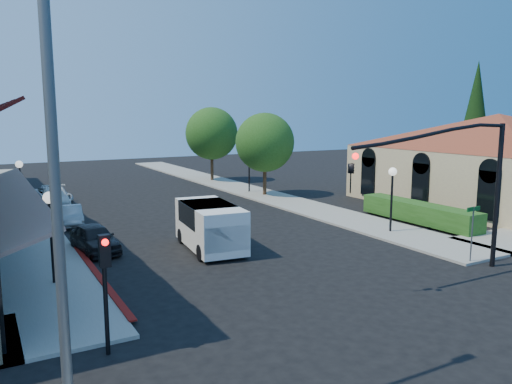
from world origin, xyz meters
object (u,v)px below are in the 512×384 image
cobra_streetlight (75,176)px  lamppost_right_near (392,183)px  secondary_signal (105,272)px  lamppost_left_near (50,214)px  white_van (210,224)px  street_tree_a (265,142)px  street_tree_b (212,134)px  lamppost_right_far (249,159)px  parked_car_c (55,198)px  street_name_sign (473,225)px  parked_car_a (95,238)px  lamppost_left_far (20,174)px  conifer_far (475,114)px  parked_car_b (71,216)px  signal_mast_arm (464,173)px  parked_car_d (52,195)px

cobra_streetlight → lamppost_right_near: size_ratio=2.61×
secondary_signal → lamppost_left_near: (-0.50, 6.59, 0.42)m
white_van → street_tree_a: bearing=50.5°
street_tree_b → secondary_signal: street_tree_b is taller
lamppost_right_far → parked_car_c: bearing=176.1°
street_name_sign → parked_car_a: street_name_sign is taller
lamppost_left_far → lamppost_right_near: 22.02m
conifer_far → street_name_sign: size_ratio=4.40×
lamppost_right_near → secondary_signal: bearing=-158.2°
parked_car_a → parked_car_b: size_ratio=1.12×
parked_car_c → lamppost_right_far: bearing=1.3°
signal_mast_arm → lamppost_left_near: 15.82m
signal_mast_arm → lamppost_left_far: size_ratio=2.24×
secondary_signal → lamppost_left_far: (-0.50, 20.59, 0.42)m
street_tree_a → signal_mast_arm: size_ratio=0.81×
street_name_sign → lamppost_right_near: (1.00, 5.80, 1.04)m
parked_car_a → parked_car_b: bearing=83.7°
secondary_signal → lamppost_right_far: size_ratio=0.93×
parked_car_d → conifer_far: bearing=-20.6°
street_name_sign → white_van: bearing=139.4°
parked_car_d → cobra_streetlight: bearing=-102.6°
street_name_sign → lamppost_left_near: bearing=160.1°
lamppost_left_near → secondary_signal: bearing=-85.7°
conifer_far → white_van: 30.88m
signal_mast_arm → lamppost_left_near: signal_mast_arm is taller
lamppost_right_near → white_van: lamppost_right_near is taller
parked_car_a → signal_mast_arm: bearing=-47.3°
white_van → parked_car_b: white_van is taller
conifer_far → parked_car_d: 35.70m
signal_mast_arm → cobra_streetlight: 15.45m
secondary_signal → lamppost_left_far: 20.60m
street_tree_a → parked_car_a: size_ratio=1.69×
lamppost_left_near → lamppost_right_near: 17.00m
lamppost_left_far → parked_car_b: size_ratio=1.05×
signal_mast_arm → parked_car_c: (-12.06, 23.50, -3.42)m
signal_mast_arm → lamppost_right_near: bearing=67.9°
parked_car_a → parked_car_b: parked_car_a is taller
lamppost_right_far → cobra_streetlight: bearing=-124.2°
lamppost_right_far → parked_car_c: lamppost_right_far is taller
street_tree_b → parked_car_d: bearing=-159.8°
lamppost_right_near → parked_car_c: lamppost_right_near is taller
white_van → conifer_far: bearing=15.7°
lamppost_right_far → parked_car_b: size_ratio=1.05×
parked_car_b → lamppost_left_far: bearing=128.8°
parked_car_a → cobra_streetlight: bearing=-108.2°
lamppost_left_far → parked_car_d: (2.30, 4.47, -2.12)m
street_tree_b → lamppost_right_far: size_ratio=1.97×
cobra_streetlight → parked_car_d: bearing=84.1°
secondary_signal → parked_car_d: (1.80, 25.06, -1.70)m
conifer_far → street_tree_a: size_ratio=1.70×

